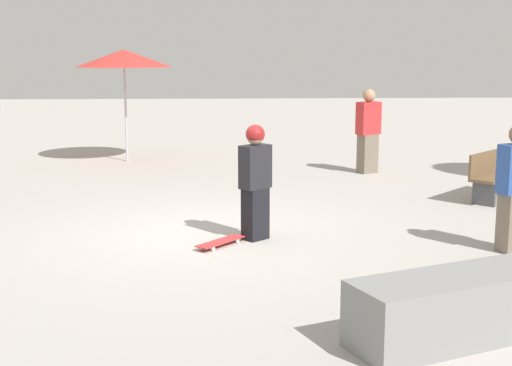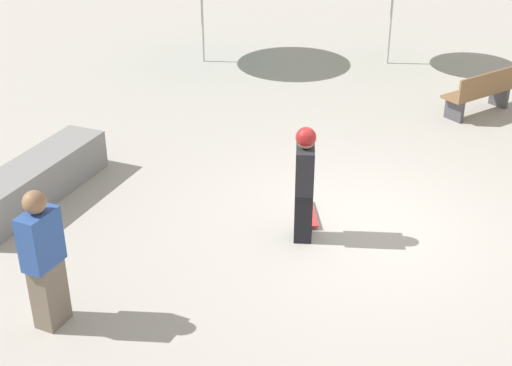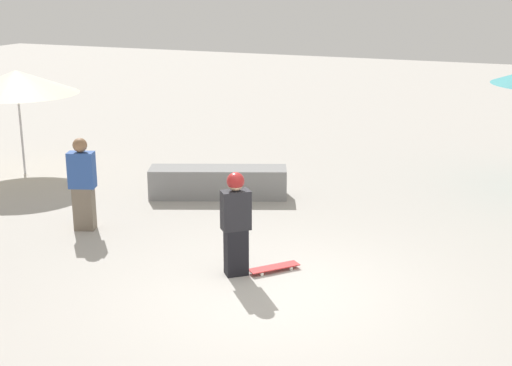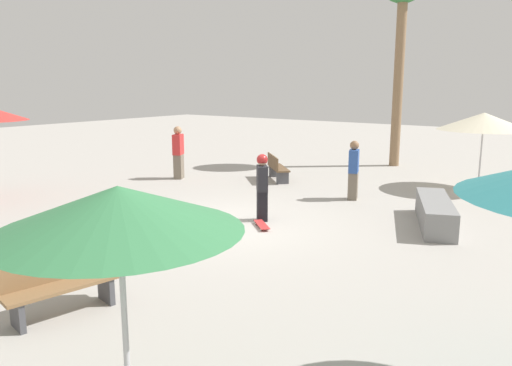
% 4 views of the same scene
% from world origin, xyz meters
% --- Properties ---
extents(ground_plane, '(60.00, 60.00, 0.00)m').
position_xyz_m(ground_plane, '(0.00, 0.00, 0.00)').
color(ground_plane, '#ADA8A0').
extents(skater_main, '(0.45, 0.47, 1.58)m').
position_xyz_m(skater_main, '(0.35, 0.72, 0.85)').
color(skater_main, black).
rests_on(skater_main, ground_plane).
extents(skateboard, '(0.73, 0.68, 0.07)m').
position_xyz_m(skateboard, '(0.68, 0.24, 0.06)').
color(skateboard, red).
rests_on(skateboard, ground_plane).
extents(concrete_ledge, '(1.64, 2.79, 0.60)m').
position_xyz_m(concrete_ledge, '(3.79, 2.67, 0.30)').
color(concrete_ledge, gray).
rests_on(concrete_ledge, ground_plane).
extents(bench_far, '(0.74, 1.65, 0.85)m').
position_xyz_m(bench_far, '(0.90, -4.91, 0.43)').
color(bench_far, '#47474C').
rests_on(bench_far, ground_plane).
extents(bystander_watching, '(0.39, 0.51, 1.64)m').
position_xyz_m(bystander_watching, '(1.14, 4.00, 0.82)').
color(bystander_watching, '#726656').
rests_on(bystander_watching, ground_plane).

